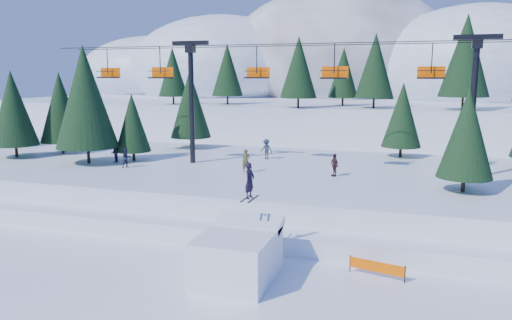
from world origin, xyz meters
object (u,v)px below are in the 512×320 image
(jump_kicker, at_px, (238,254))
(banner_near, at_px, (377,267))
(chairlift, at_px, (312,84))
(banner_far, at_px, (419,251))

(jump_kicker, height_order, banner_near, jump_kicker)
(chairlift, bearing_deg, jump_kicker, -90.15)
(jump_kicker, relative_size, banner_far, 2.01)
(chairlift, distance_m, banner_far, 16.68)
(chairlift, relative_size, banner_far, 16.37)
(chairlift, relative_size, banner_near, 16.52)
(jump_kicker, height_order, chairlift, chairlift)
(chairlift, xyz_separation_m, banner_near, (6.44, -14.41, -8.78))
(jump_kicker, relative_size, banner_near, 2.03)
(banner_far, bearing_deg, jump_kicker, -147.66)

